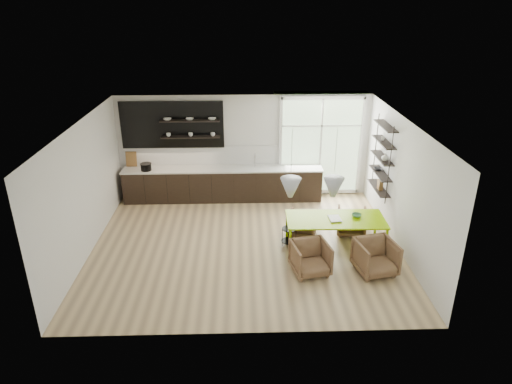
% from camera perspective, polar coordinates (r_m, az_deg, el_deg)
% --- Properties ---
extents(room, '(7.02, 6.01, 2.91)m').
position_cam_1_polar(room, '(11.05, 1.57, 2.81)').
color(room, '#D1B37F').
rests_on(room, ground).
extents(kitchen_run, '(5.54, 0.69, 2.75)m').
position_cam_1_polar(kitchen_run, '(12.85, -4.58, 1.61)').
color(kitchen_run, black).
rests_on(kitchen_run, ground).
extents(right_shelving, '(0.26, 1.22, 1.90)m').
position_cam_1_polar(right_shelving, '(11.56, 15.48, 3.87)').
color(right_shelving, black).
rests_on(right_shelving, ground).
extents(dining_table, '(2.19, 1.02, 0.79)m').
position_cam_1_polar(dining_table, '(10.29, 9.91, -3.56)').
color(dining_table, '#90CC00').
rests_on(dining_table, ground).
extents(armchair_back_left, '(0.83, 0.84, 0.61)m').
position_cam_1_polar(armchair_back_left, '(11.04, 5.83, -3.89)').
color(armchair_back_left, brown).
rests_on(armchair_back_left, ground).
extents(armchair_back_right, '(0.79, 0.80, 0.63)m').
position_cam_1_polar(armchair_back_right, '(11.28, 11.86, -3.62)').
color(armchair_back_right, brown).
rests_on(armchair_back_right, ground).
extents(armchair_front_left, '(0.87, 0.89, 0.68)m').
position_cam_1_polar(armchair_front_left, '(9.59, 6.81, -8.19)').
color(armchair_front_left, brown).
rests_on(armchair_front_left, ground).
extents(armchair_front_right, '(0.92, 0.94, 0.72)m').
position_cam_1_polar(armchair_front_right, '(9.84, 14.74, -7.87)').
color(armchair_front_right, brown).
rests_on(armchair_front_right, ground).
extents(wire_stool, '(0.35, 0.35, 0.45)m').
position_cam_1_polar(wire_stool, '(10.54, 4.16, -5.33)').
color(wire_stool, black).
rests_on(wire_stool, ground).
extents(table_book, '(0.27, 0.35, 0.03)m').
position_cam_1_polar(table_book, '(10.19, 9.13, -3.34)').
color(table_book, white).
rests_on(table_book, dining_table).
extents(table_bowl, '(0.24, 0.24, 0.07)m').
position_cam_1_polar(table_bowl, '(10.42, 12.46, -2.87)').
color(table_bowl, '#4F875B').
rests_on(table_bowl, dining_table).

